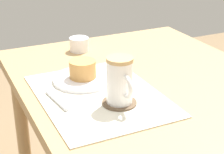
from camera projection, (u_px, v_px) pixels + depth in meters
dining_table at (167, 121)px, 1.08m from camera, size 1.15×0.75×0.72m
placemat at (99, 95)px, 1.04m from camera, size 0.42×0.32×0.00m
pastry_plate at (83, 79)px, 1.12m from camera, size 0.18×0.18×0.01m
pastry at (83, 69)px, 1.11m from camera, size 0.08×0.08×0.05m
coffee_coaster at (119, 103)px, 0.99m from camera, size 0.09×0.09×0.00m
coffee_mug at (120, 81)px, 0.96m from camera, size 0.10×0.07×0.13m
teaspoon at (56, 100)px, 1.00m from camera, size 0.13×0.03×0.01m
sugar_bowl at (79, 44)px, 1.37m from camera, size 0.07×0.07×0.05m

